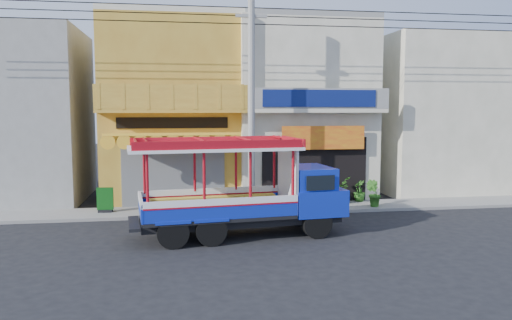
{
  "coord_description": "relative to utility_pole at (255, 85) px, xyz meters",
  "views": [
    {
      "loc": [
        -3.82,
        -15.69,
        4.13
      ],
      "look_at": [
        -0.95,
        2.5,
        2.23
      ],
      "focal_mm": 35.0,
      "sensor_mm": 36.0,
      "label": 1
    }
  ],
  "objects": [
    {
      "name": "sidewalk",
      "position": [
        0.85,
        0.7,
        -4.97
      ],
      "size": [
        30.0,
        2.0,
        0.12
      ],
      "primitive_type": "cube",
      "color": "slate",
      "rests_on": "ground"
    },
    {
      "name": "potted_plant_b",
      "position": [
        4.95,
        0.22,
        -4.37
      ],
      "size": [
        0.77,
        0.77,
        1.09
      ],
      "primitive_type": "imported",
      "rotation": [
        0.0,
        0.0,
        2.36
      ],
      "color": "#2C631C",
      "rests_on": "sidewalk"
    },
    {
      "name": "songthaew_truck",
      "position": [
        -0.51,
        -3.19,
        -3.49
      ],
      "size": [
        7.04,
        2.93,
        3.19
      ],
      "color": "black",
      "rests_on": "ground"
    },
    {
      "name": "filler_building_left",
      "position": [
        -10.15,
        4.7,
        -1.23
      ],
      "size": [
        6.0,
        6.0,
        7.6
      ],
      "primitive_type": "cube",
      "color": "gray",
      "rests_on": "ground"
    },
    {
      "name": "potted_plant_c",
      "position": [
        4.8,
        1.4,
        -4.45
      ],
      "size": [
        0.53,
        0.53,
        0.92
      ],
      "primitive_type": "imported",
      "rotation": [
        0.0,
        0.0,
        4.74
      ],
      "color": "#2C631C",
      "rests_on": "sidewalk"
    },
    {
      "name": "filler_building_right",
      "position": [
        9.85,
        4.7,
        -1.23
      ],
      "size": [
        6.0,
        6.0,
        7.6
      ],
      "primitive_type": "cube",
      "color": "#BDB99B",
      "rests_on": "ground"
    },
    {
      "name": "shophouse_right",
      "position": [
        2.85,
        4.66,
        -0.93
      ],
      "size": [
        6.0,
        6.75,
        8.24
      ],
      "color": "#BDB99B",
      "rests_on": "ground"
    },
    {
      "name": "green_sign",
      "position": [
        -5.78,
        0.76,
        -4.51
      ],
      "size": [
        0.63,
        0.32,
        0.97
      ],
      "color": "black",
      "rests_on": "sidewalk"
    },
    {
      "name": "ground",
      "position": [
        0.85,
        -3.3,
        -5.03
      ],
      "size": [
        90.0,
        90.0,
        0.0
      ],
      "primitive_type": "plane",
      "color": "black",
      "rests_on": "ground"
    },
    {
      "name": "shophouse_left",
      "position": [
        -3.15,
        4.66,
        -0.92
      ],
      "size": [
        6.0,
        7.5,
        8.24
      ],
      "color": "#B17D27",
      "rests_on": "ground"
    },
    {
      "name": "potted_plant_a",
      "position": [
        3.76,
        1.08,
        -4.35
      ],
      "size": [
        1.29,
        1.33,
        1.12
      ],
      "primitive_type": "imported",
      "rotation": [
        0.0,
        0.0,
        0.96
      ],
      "color": "#2C631C",
      "rests_on": "sidewalk"
    },
    {
      "name": "party_pilaster",
      "position": [
        -0.15,
        1.55,
        -1.03
      ],
      "size": [
        0.35,
        0.3,
        8.0
      ],
      "primitive_type": "cube",
      "color": "#BDB99B",
      "rests_on": "ground"
    },
    {
      "name": "utility_pole",
      "position": [
        0.0,
        0.0,
        0.0
      ],
      "size": [
        28.0,
        0.26,
        9.0
      ],
      "color": "gray",
      "rests_on": "ground"
    }
  ]
}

